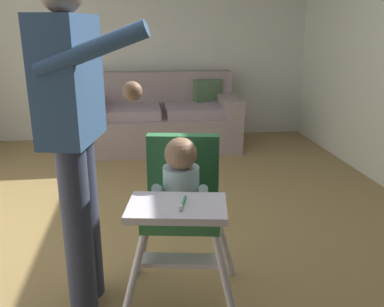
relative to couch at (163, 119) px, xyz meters
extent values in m
cube|color=#987B48|center=(-0.26, -2.38, -0.38)|extent=(5.86, 7.34, 0.10)
cube|color=silver|center=(-0.26, 0.52, 1.05)|extent=(5.06, 0.06, 2.76)
cube|color=gray|center=(-0.01, -0.06, -0.13)|extent=(1.73, 0.84, 0.40)
cube|color=gray|center=(-0.01, 0.27, 0.30)|extent=(1.73, 0.22, 0.46)
cube|color=gray|center=(-0.78, -0.06, 0.17)|extent=(0.20, 0.84, 0.20)
cube|color=gray|center=(0.77, -0.06, 0.17)|extent=(0.20, 0.84, 0.20)
cube|color=gray|center=(-0.37, -0.11, 0.12)|extent=(0.66, 0.60, 0.11)
cube|color=gray|center=(0.36, -0.11, 0.12)|extent=(0.66, 0.60, 0.11)
cube|color=#4C6B47|center=(0.56, 0.14, 0.27)|extent=(0.35, 0.18, 0.34)
cylinder|color=white|center=(-0.36, -3.11, -0.08)|extent=(0.19, 0.15, 0.51)
cylinder|color=white|center=(0.08, -3.19, -0.08)|extent=(0.15, 0.19, 0.51)
cylinder|color=white|center=(-0.28, -2.68, -0.08)|extent=(0.15, 0.19, 0.51)
cylinder|color=white|center=(0.15, -2.76, -0.08)|extent=(0.19, 0.15, 0.51)
cube|color=#327643|center=(-0.10, -2.94, 0.19)|extent=(0.42, 0.42, 0.05)
cube|color=#327643|center=(-0.08, -2.79, 0.38)|extent=(0.37, 0.13, 0.33)
cube|color=white|center=(-0.15, -3.22, 0.35)|extent=(0.44, 0.32, 0.03)
cube|color=white|center=(-0.12, -3.04, -0.01)|extent=(0.41, 0.17, 0.02)
cylinder|color=silver|center=(-0.11, -2.95, 0.32)|extent=(0.20, 0.20, 0.22)
sphere|color=#997051|center=(-0.11, -2.96, 0.50)|extent=(0.15, 0.15, 0.15)
cylinder|color=silver|center=(-0.22, -2.98, 0.33)|extent=(0.07, 0.15, 0.10)
cylinder|color=silver|center=(-0.01, -3.01, 0.33)|extent=(0.07, 0.15, 0.10)
cylinder|color=#38A366|center=(-0.13, -3.23, 0.37)|extent=(0.05, 0.13, 0.01)
cube|color=white|center=(-0.14, -3.28, 0.38)|extent=(0.02, 0.03, 0.02)
cylinder|color=#393E57|center=(-0.61, -2.89, 0.11)|extent=(0.14, 0.14, 0.88)
cylinder|color=#393E57|center=(-0.58, -2.77, 0.11)|extent=(0.14, 0.14, 0.88)
cube|color=#33527B|center=(-0.59, -2.83, 0.83)|extent=(0.28, 0.43, 0.56)
cylinder|color=#33527B|center=(-0.47, -3.04, 0.97)|extent=(0.48, 0.17, 0.23)
sphere|color=#997051|center=(-0.31, -3.07, 0.81)|extent=(0.08, 0.08, 0.08)
cylinder|color=#33527B|center=(-0.54, -2.60, 0.83)|extent=(0.07, 0.07, 0.51)
camera|label=1|loc=(-0.30, -4.73, 1.06)|focal=38.34mm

